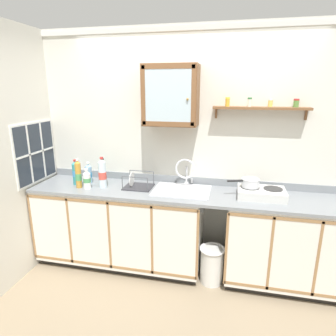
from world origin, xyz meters
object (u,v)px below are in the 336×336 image
Objects in this scene: bottle_water_blue_0 at (89,174)px; bottle_juice_amber_1 at (78,175)px; bottle_opaque_white_3 at (87,180)px; sink at (182,192)px; hot_plate_stove at (261,193)px; saucepan at (250,182)px; bottle_detergent_teal_5 at (76,173)px; bottle_water_clear_4 at (102,174)px; dish_rack at (137,185)px; bottle_soda_green_2 at (103,172)px; wall_cabinet at (171,95)px; trash_bin at (212,264)px.

bottle_water_blue_0 is 0.18m from bottle_juice_amber_1.
sink is at bearing 9.13° from bottle_opaque_white_3.
sink is 1.13m from bottle_juice_amber_1.
saucepan is at bearing 169.49° from hot_plate_stove.
bottle_juice_amber_1 is 1.12× the size of bottle_detergent_teal_5.
bottle_juice_amber_1 reaches higher than hot_plate_stove.
bottle_detergent_teal_5 is at bearing 175.06° from bottle_water_clear_4.
saucepan is at bearing 1.48° from bottle_detergent_teal_5.
bottle_water_blue_0 reaches higher than dish_rack.
saucepan is 0.94× the size of bottle_water_clear_4.
bottle_water_blue_0 is 0.82× the size of bottle_soda_green_2.
bottle_opaque_white_3 is at bearing -7.10° from bottle_juice_amber_1.
bottle_juice_amber_1 is 1.28m from wall_cabinet.
trash_bin is (1.20, -0.09, -0.88)m from bottle_water_clear_4.
hot_plate_stove is at bearing -1.51° from bottle_soda_green_2.
wall_cabinet is at bearing 171.87° from saucepan.
bottle_juice_amber_1 is 0.26m from bottle_water_clear_4.
dish_rack is at bearing -160.81° from wall_cabinet.
trash_bin is at bearing -10.99° from dish_rack.
hot_plate_stove is at bearing 17.92° from trash_bin.
saucepan is at bearing 4.44° from bottle_juice_amber_1.
bottle_juice_amber_1 reaches higher than trash_bin.
wall_cabinet is at bearing 5.35° from bottle_water_blue_0.
bottle_water_clear_4 is (0.22, -0.11, 0.05)m from bottle_water_blue_0.
saucepan is (0.68, -0.01, 0.16)m from sink.
bottle_juice_amber_1 is 0.81× the size of trash_bin.
hot_plate_stove is 1.65m from bottle_water_clear_4.
bottle_opaque_white_3 reaches higher than trash_bin.
hot_plate_stove is 0.15m from saucepan.
sink is at bearing 153.66° from trash_bin.
bottle_juice_amber_1 reaches higher than bottle_opaque_white_3.
saucepan is 1.17m from wall_cabinet.
bottle_water_blue_0 is 0.81× the size of dish_rack.
saucepan is at bearing -8.13° from wall_cabinet.
saucepan is 1.53m from bottle_water_clear_4.
bottle_water_clear_4 reaches higher than bottle_detergent_teal_5.
bottle_soda_green_2 is at bearing 111.64° from bottle_water_clear_4.
dish_rack is 1.01m from wall_cabinet.
dish_rack is (-0.49, -0.01, 0.05)m from sink.
bottle_water_clear_4 is at bearing -68.36° from bottle_soda_green_2.
bottle_water_blue_0 reaches higher than saucepan.
bottle_opaque_white_3 is (-1.79, -0.13, 0.06)m from hot_plate_stove.
bottle_soda_green_2 is 1.34× the size of bottle_opaque_white_3.
bottle_water_clear_4 reaches higher than bottle_juice_amber_1.
wall_cabinet is at bearing 150.48° from trash_bin.
sink is 0.97× the size of wall_cabinet.
bottle_water_clear_4 is 1.09m from wall_cabinet.
trash_bin is (1.24, -0.19, -0.86)m from bottle_soda_green_2.
sink reaches higher than saucepan.
bottle_water_blue_0 is at bearing 112.15° from bottle_opaque_white_3.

